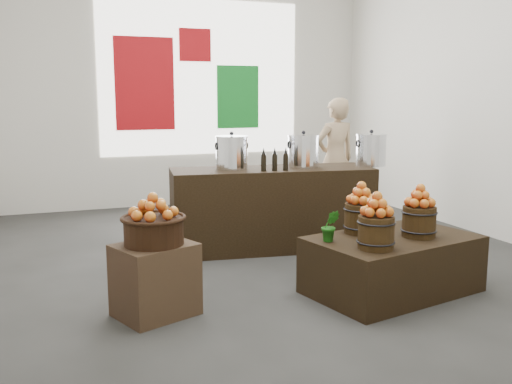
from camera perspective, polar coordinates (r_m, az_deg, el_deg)
name	(u,v)px	position (r m, az deg, el deg)	size (l,w,h in m)	color
ground	(264,261)	(6.04, 0.79, -6.94)	(7.00, 7.00, 0.00)	#333331
back_wall	(183,78)	(9.14, -7.35, 11.28)	(6.00, 0.04, 4.00)	beige
back_opening	(202,78)	(9.20, -5.47, 11.30)	(3.20, 0.02, 2.40)	white
deco_red_left	(145,84)	(8.99, -11.08, 10.57)	(0.90, 0.04, 1.40)	#9F0C11
deco_green_right	(238,97)	(9.36, -1.83, 9.47)	(0.70, 0.04, 1.00)	#127623
deco_red_upper	(195,45)	(9.19, -6.12, 14.41)	(0.50, 0.04, 0.50)	#9F0C11
crate	(155,280)	(4.61, -10.05, -8.64)	(0.58, 0.47, 0.58)	#443320
wicker_basket	(154,231)	(4.50, -10.19, -3.87)	(0.46, 0.46, 0.21)	black
apples_in_basket	(153,206)	(4.46, -10.27, -1.35)	(0.36, 0.36, 0.19)	#95040E
display_table	(392,264)	(5.21, 13.48, -7.05)	(1.45, 0.89, 0.50)	black
apple_bucket_front_left	(376,232)	(4.69, 11.91, -3.98)	(0.29, 0.29, 0.27)	#311F0D
apples_in_bucket_front_left	(377,204)	(4.64, 12.01, -1.21)	(0.22, 0.22, 0.19)	#95040E
apple_bucket_front_right	(419,222)	(5.18, 15.99, -2.87)	(0.29, 0.29, 0.27)	#311F0D
apples_in_bucket_front_right	(420,196)	(5.14, 16.10, -0.35)	(0.22, 0.22, 0.19)	#95040E
apple_bucket_rear	(361,218)	(5.20, 10.42, -2.60)	(0.29, 0.29, 0.27)	#311F0D
apples_in_bucket_rear	(361,193)	(5.16, 10.49, -0.10)	(0.22, 0.22, 0.19)	#95040E
herb_garnish_right	(413,213)	(5.62, 15.42, -2.03)	(0.21, 0.19, 0.24)	#185E13
herb_garnish_left	(330,226)	(4.85, 7.44, -3.37)	(0.15, 0.12, 0.27)	#185E13
counter	(272,209)	(6.45, 1.62, -1.67)	(2.25, 0.72, 0.92)	black
stock_pot_left	(232,154)	(6.26, -2.45, 3.85)	(0.35, 0.35, 0.35)	silver
stock_pot_center	(303,152)	(6.45, 4.74, 4.00)	(0.35, 0.35, 0.35)	silver
stock_pot_right	(371,151)	(6.74, 11.41, 4.08)	(0.35, 0.35, 0.35)	silver
oil_cruets	(277,159)	(6.14, 2.16, 3.32)	(0.25, 0.06, 0.26)	black
shopper	(335,159)	(8.09, 7.91, 3.32)	(0.62, 0.41, 1.70)	tan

